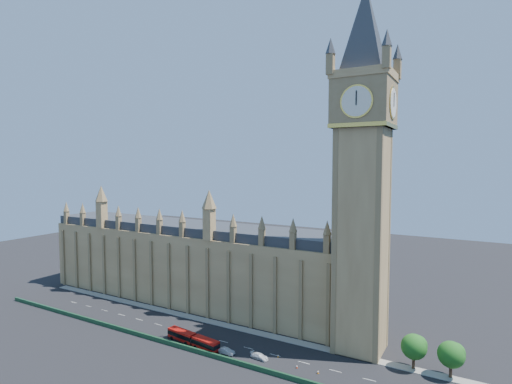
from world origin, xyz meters
The scene contains 15 objects.
ground centered at (0.00, 0.00, 0.00)m, with size 400.00×400.00×0.00m, color black.
palace_westminster centered at (-25.00, 22.00, 13.86)m, with size 120.00×20.00×28.00m.
elizabeth_tower centered at (38.00, 13.99, 54.56)m, with size 20.59×20.59×105.00m.
bridge_parapet centered at (0.00, -9.00, 0.60)m, with size 160.00×0.60×1.20m, color #1E4C2D.
kerb_north centered at (0.00, 9.50, 0.08)m, with size 160.00×3.00×0.16m, color gray.
tree_east_near centered at (52.22, 10.08, 5.64)m, with size 6.00×6.00×8.50m.
tree_east_far centered at (60.22, 10.08, 5.64)m, with size 6.00×6.00×8.50m.
red_bus centered at (-2.01, -5.88, 1.58)m, with size 17.78×4.84×2.99m.
car_grey centered at (-0.30, -5.60, 0.77)m, with size 1.82×4.52×1.54m, color #3F4246.
car_silver centered at (8.70, -5.66, 0.75)m, with size 1.59×4.57×1.51m, color #B0B3B9.
car_white centered at (17.45, -3.77, 0.69)m, with size 1.93×4.75×1.38m, color silver.
cone_a centered at (14.00, -1.98, 0.33)m, with size 0.50×0.50×0.68m.
cone_b centered at (32.83, -3.19, 0.36)m, with size 0.53×0.53×0.73m.
cone_c centered at (21.13, -0.64, 0.35)m, with size 0.53×0.53×0.71m.
cone_d centered at (27.51, -3.31, 0.35)m, with size 0.54×0.54×0.71m.
Camera 1 is at (64.42, -88.94, 48.96)m, focal length 28.00 mm.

